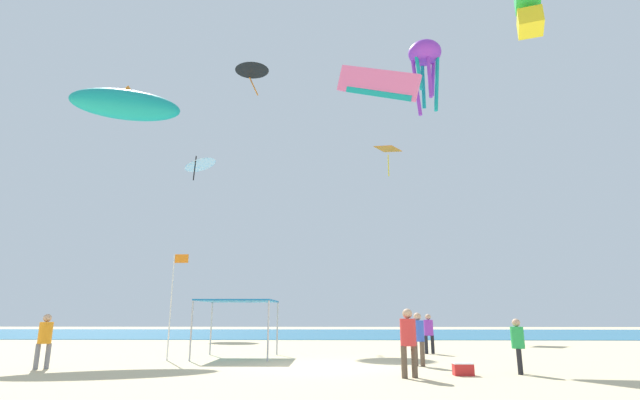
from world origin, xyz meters
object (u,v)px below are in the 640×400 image
Objects in this scene: kite_inflatable_teal at (126,104)px; kite_octopus_purple at (425,57)px; person_central at (518,341)px; kite_box_green at (529,10)px; person_rightmost at (45,336)px; banner_flag at (173,296)px; person_far_shore at (408,337)px; person_near_tent at (429,330)px; kite_delta_black at (252,68)px; cooler_box at (463,369)px; kite_diamond_orange at (388,150)px; kite_delta_white at (200,163)px; canopy_tent at (238,303)px; kite_parafoil_pink at (378,84)px; person_leftmost at (418,334)px.

kite_octopus_purple is at bearing 178.16° from kite_inflatable_teal.
kite_box_green is at bearing -10.81° from person_central.
banner_flag is (3.12, 3.11, 1.42)m from person_rightmost.
kite_box_green is (8.98, 9.53, 17.25)m from person_far_shore.
kite_delta_black is at bearing 113.66° from person_near_tent.
person_near_tent is 0.30× the size of kite_octopus_purple.
cooler_box is 0.20× the size of kite_box_green.
kite_diamond_orange is at bearing 19.86° from person_rightmost.
kite_inflatable_teal is (0.42, -17.19, -2.01)m from kite_delta_white.
kite_delta_black reaches higher than person_far_shore.
kite_delta_black is (-0.58, 18.22, 20.36)m from banner_flag.
kite_delta_white is 18.05m from kite_diamond_orange.
person_near_tent is 8.80m from person_far_shore.
canopy_tent is at bearing 26.72° from banner_flag.
kite_inflatable_teal is at bearing 66.43° from person_rightmost.
kite_box_green reaches higher than kite_inflatable_teal.
kite_parafoil_pink is at bearing -138.34° from kite_delta_white.
person_central is (2.60, -2.22, -0.11)m from person_leftmost.
person_rightmost reaches higher than cooler_box.
kite_diamond_orange is at bearing 65.59° from kite_octopus_purple.
person_central reaches higher than cooler_box.
person_rightmost is 0.30× the size of kite_octopus_purple.
person_near_tent reaches higher than cooler_box.
person_central is at bearing -94.87° from person_near_tent.
kite_diamond_orange is at bearing 73.91° from person_near_tent.
kite_delta_white is (-15.76, 25.90, 14.98)m from person_leftmost.
kite_octopus_purple reaches higher than kite_parafoil_pink.
banner_flag is (-8.52, 5.07, 1.34)m from person_far_shore.
person_near_tent is 0.38× the size of kite_parafoil_pink.
person_leftmost is at bearing -142.24° from kite_octopus_purple.
kite_delta_white is (-17.17, 20.59, 15.01)m from person_near_tent.
banner_flag reaches higher than person_far_shore.
person_rightmost is at bearing 174.28° from cooler_box.
kite_delta_white reaches higher than person_central.
kite_delta_black is at bearing 150.52° from kite_parafoil_pink.
cooler_box is (10.16, -4.44, -2.27)m from banner_flag.
kite_inflatable_teal is (-16.15, 11.28, 13.85)m from cooler_box.
person_near_tent is 18.62m from kite_box_green.
canopy_tent is at bearing -123.55° from kite_parafoil_pink.
kite_box_green is at bearing -5.18° from person_near_tent.
canopy_tent is 5.47× the size of cooler_box.
kite_diamond_orange is (2.46, 16.18, 1.77)m from kite_parafoil_pink.
kite_delta_black is (5.83, -5.80, 6.77)m from kite_delta_white.
person_central is 0.34× the size of kite_parafoil_pink.
person_far_shore is (-0.83, -3.20, 0.06)m from person_leftmost.
kite_inflatable_teal is 2.24× the size of kite_box_green.
kite_delta_white is at bearing -140.09° from kite_delta_black.
person_leftmost is at bearing 107.52° from cooler_box.
kite_box_green reaches higher than person_near_tent.
person_central is 0.24× the size of kite_inflatable_teal.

